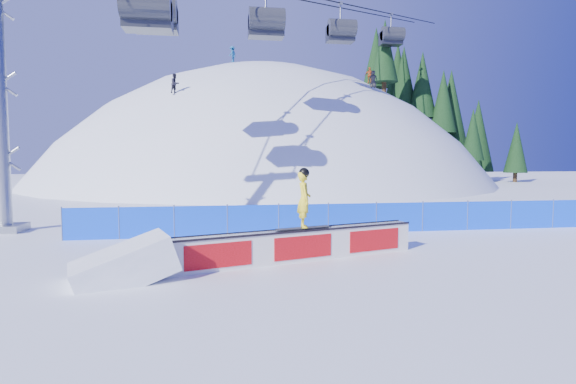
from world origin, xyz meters
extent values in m
plane|color=white|center=(0.00, 0.00, 0.00)|extent=(160.00, 160.00, 0.00)
sphere|color=silver|center=(0.00, 42.00, -18.00)|extent=(64.00, 64.00, 64.00)
cylinder|color=#302113|center=(14.84, 37.83, 10.64)|extent=(0.50, 0.50, 1.40)
cone|color=black|center=(14.84, 37.83, 14.25)|extent=(2.64, 2.64, 6.01)
cylinder|color=#302113|center=(17.02, 37.89, 9.39)|extent=(0.50, 0.50, 1.40)
cone|color=black|center=(17.02, 37.89, 14.50)|extent=(3.97, 3.97, 9.02)
cylinder|color=#302113|center=(18.70, 44.15, 8.48)|extent=(0.50, 0.50, 1.40)
cone|color=black|center=(18.70, 44.15, 12.18)|extent=(2.73, 2.73, 6.20)
cylinder|color=#302113|center=(18.32, 39.90, 8.76)|extent=(0.50, 0.50, 1.40)
cone|color=black|center=(18.32, 39.90, 12.53)|extent=(2.79, 2.79, 6.34)
cylinder|color=#302113|center=(22.19, 38.46, 5.38)|extent=(0.50, 0.50, 1.40)
cone|color=black|center=(22.19, 38.46, 9.27)|extent=(2.89, 2.89, 6.57)
cylinder|color=#302113|center=(22.49, 40.15, 5.29)|extent=(0.50, 0.50, 1.40)
cone|color=black|center=(22.49, 40.15, 9.05)|extent=(2.78, 2.78, 6.32)
cylinder|color=#302113|center=(24.19, 40.40, 3.48)|extent=(0.50, 0.50, 1.40)
cone|color=black|center=(24.19, 40.40, 7.31)|extent=(2.84, 2.84, 6.45)
cylinder|color=#302113|center=(27.32, 37.29, 0.60)|extent=(0.50, 0.50, 1.40)
cone|color=black|center=(27.32, 37.29, 4.65)|extent=(3.03, 3.03, 6.90)
cylinder|color=#302113|center=(28.11, 42.34, 0.60)|extent=(0.50, 0.50, 1.40)
cone|color=black|center=(28.11, 42.34, 5.03)|extent=(3.37, 3.37, 7.66)
cylinder|color=#302113|center=(27.82, 39.11, 0.60)|extent=(0.50, 0.50, 1.40)
cone|color=black|center=(27.82, 39.11, 6.12)|extent=(4.33, 4.33, 9.84)
cylinder|color=#302113|center=(30.04, 43.05, 0.60)|extent=(0.50, 0.50, 1.40)
cone|color=black|center=(30.04, 43.05, 5.34)|extent=(3.65, 3.65, 8.29)
cube|color=#0842ED|center=(0.00, 4.50, 0.60)|extent=(22.00, 0.03, 1.20)
cylinder|color=#404C74|center=(-11.00, 4.50, 0.65)|extent=(0.05, 0.05, 1.30)
cylinder|color=#404C74|center=(-9.00, 4.50, 0.65)|extent=(0.05, 0.05, 1.30)
cylinder|color=#404C74|center=(-7.00, 4.50, 0.65)|extent=(0.05, 0.05, 1.30)
cylinder|color=#404C74|center=(-5.00, 4.50, 0.65)|extent=(0.05, 0.05, 1.30)
cylinder|color=#404C74|center=(-3.00, 4.50, 0.65)|extent=(0.05, 0.05, 1.30)
cylinder|color=#404C74|center=(-1.00, 4.50, 0.65)|extent=(0.05, 0.05, 1.30)
cylinder|color=#404C74|center=(1.00, 4.50, 0.65)|extent=(0.05, 0.05, 1.30)
cylinder|color=#404C74|center=(3.00, 4.50, 0.65)|extent=(0.05, 0.05, 1.30)
cylinder|color=#404C74|center=(5.00, 4.50, 0.65)|extent=(0.05, 0.05, 1.30)
cylinder|color=#404C74|center=(7.00, 4.50, 0.65)|extent=(0.05, 0.05, 1.30)
cylinder|color=#404C74|center=(9.00, 4.50, 0.65)|extent=(0.05, 0.05, 1.30)
cube|color=#90959D|center=(-14.00, 7.00, 0.15)|extent=(1.40, 1.40, 0.30)
cylinder|color=#2B2D33|center=(-8.75, 10.55, 10.52)|extent=(2.40, 1.50, 1.50)
cylinder|color=#2B2D33|center=(-2.00, 17.93, 12.36)|extent=(2.40, 1.50, 1.50)
cylinder|color=#2B2D33|center=(5.50, 26.13, 14.40)|extent=(2.40, 1.50, 1.50)
cylinder|color=#2B2D33|center=(13.75, 35.15, 16.64)|extent=(2.40, 1.50, 1.50)
cube|color=silver|center=(-2.98, 0.03, 0.44)|extent=(7.61, 2.82, 0.88)
cube|color=#9597A3|center=(-2.98, 0.03, 0.90)|extent=(7.54, 2.82, 0.04)
cube|color=black|center=(-2.91, -0.22, 0.91)|extent=(7.47, 2.38, 0.06)
cube|color=black|center=(-3.06, 0.28, 0.91)|extent=(7.47, 2.38, 0.06)
cube|color=red|center=(-2.91, -0.21, 0.44)|extent=(7.10, 2.25, 0.66)
cube|color=red|center=(-3.06, 0.27, 0.44)|extent=(7.10, 2.25, 0.66)
cube|color=black|center=(-2.84, 0.07, 0.96)|extent=(1.74, 0.81, 0.03)
imported|color=yellow|center=(-2.84, 0.07, 1.81)|extent=(0.42, 0.62, 1.67)
sphere|color=black|center=(-2.84, 0.07, 2.58)|extent=(0.31, 0.31, 0.31)
imported|color=black|center=(-8.83, 26.30, 9.27)|extent=(1.01, 1.01, 1.65)
imported|color=#A74217|center=(9.96, 31.68, 11.43)|extent=(1.03, 0.87, 1.65)
imported|color=#17598C|center=(-3.72, 35.85, 14.01)|extent=(1.10, 1.23, 1.65)
imported|color=#262626|center=(9.56, 29.41, 10.65)|extent=(0.95, 0.80, 1.65)
camera|label=1|loc=(-5.32, -12.83, 3.01)|focal=28.00mm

